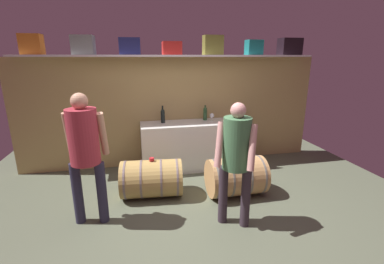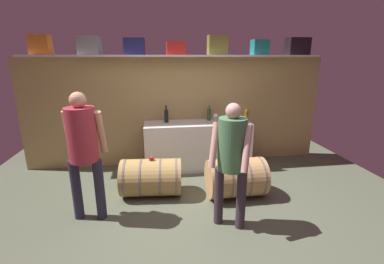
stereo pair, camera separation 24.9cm
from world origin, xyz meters
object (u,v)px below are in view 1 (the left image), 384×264
toolcase_olive (213,45)px  toolcase_black (290,47)px  toolcase_navy (130,46)px  toolcase_red (172,48)px  wine_bottle_green (205,113)px  toolcase_teal (254,47)px  wine_bottle_amber (243,116)px  toolcase_orange (32,44)px  wine_bottle_dark (163,115)px  winemaker_pouring (85,146)px  work_cabinet (194,145)px  wine_barrel_far (236,176)px  toolcase_grey (83,45)px  tasting_cup (152,159)px  visitor_tasting (236,153)px  wine_glass (212,116)px  wine_barrel_near (152,178)px

toolcase_olive → toolcase_black: size_ratio=0.87×
toolcase_navy → toolcase_red: toolcase_navy is taller
wine_bottle_green → toolcase_teal: bearing=3.6°
toolcase_black → wine_bottle_amber: size_ratio=1.28×
toolcase_orange → toolcase_olive: (2.91, 0.00, 0.01)m
toolcase_black → wine_bottle_dark: toolcase_black is taller
wine_bottle_amber → winemaker_pouring: winemaker_pouring is taller
work_cabinet → wine_barrel_far: size_ratio=2.27×
wine_bottle_amber → wine_bottle_green: bearing=148.1°
toolcase_grey → tasting_cup: size_ratio=4.80×
tasting_cup → visitor_tasting: 1.33m
tasting_cup → toolcase_grey: bearing=129.8°
toolcase_olive → winemaker_pouring: bearing=-141.4°
toolcase_navy → wine_bottle_dark: toolcase_navy is taller
work_cabinet → toolcase_black: bearing=6.2°
toolcase_navy → toolcase_black: 2.92m
wine_glass → toolcase_grey: bearing=175.7°
tasting_cup → wine_glass: bearing=39.8°
toolcase_teal → tasting_cup: 2.78m
visitor_tasting → wine_bottle_amber: bearing=-85.2°
wine_bottle_green → wine_glass: (0.10, -0.10, -0.03)m
toolcase_black → tasting_cup: toolcase_black is taller
wine_glass → winemaker_pouring: (-1.96, -1.46, 0.04)m
toolcase_orange → wine_bottle_green: size_ratio=1.10×
wine_bottle_green → visitor_tasting: bearing=-94.4°
toolcase_teal → wine_bottle_green: 1.49m
toolcase_grey → wine_bottle_dark: (1.23, -0.10, -1.18)m
toolcase_orange → toolcase_black: toolcase_orange is taller
toolcase_grey → toolcase_orange: bearing=-176.8°
wine_barrel_far → toolcase_olive: bearing=89.3°
visitor_tasting → toolcase_red: bearing=-48.4°
toolcase_red → wine_bottle_green: toolcase_red is taller
wine_bottle_amber → tasting_cup: size_ratio=4.31×
toolcase_black → wine_bottle_amber: toolcase_black is taller
toolcase_grey → toolcase_black: bearing=3.2°
toolcase_orange → winemaker_pouring: bearing=-58.9°
toolcase_navy → wine_glass: 1.85m
toolcase_navy → toolcase_black: toolcase_black is taller
work_cabinet → tasting_cup: size_ratio=27.23×
toolcase_teal → wine_barrel_far: toolcase_teal is taller
toolcase_olive → wine_barrel_far: toolcase_olive is taller
wine_barrel_far → winemaker_pouring: size_ratio=0.52×
wine_barrel_far → toolcase_navy: bearing=136.0°
toolcase_teal → wine_barrel_near: (-2.00, -1.13, -1.88)m
toolcase_grey → wine_barrel_far: (2.16, -1.34, -1.89)m
visitor_tasting → toolcase_black: bearing=-101.9°
wine_barrel_near → winemaker_pouring: bearing=-142.8°
wine_glass → toolcase_black: bearing=5.9°
work_cabinet → wine_barrel_near: 1.26m
toolcase_navy → visitor_tasting: 2.64m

